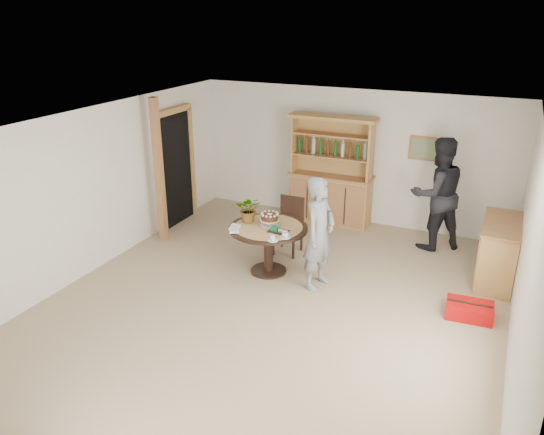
{
  "coord_description": "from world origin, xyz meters",
  "views": [
    {
      "loc": [
        2.66,
        -5.85,
        3.84
      ],
      "look_at": [
        -0.28,
        0.54,
        1.05
      ],
      "focal_mm": 35.0,
      "sensor_mm": 36.0,
      "label": 1
    }
  ],
  "objects_px": {
    "hutch": "(331,187)",
    "adult_person": "(437,194)",
    "sideboard": "(498,252)",
    "teen_boy": "(319,234)",
    "dining_table": "(268,236)",
    "dining_chair": "(290,222)",
    "red_suitcase": "(469,310)"
  },
  "relations": [
    {
      "from": "dining_table",
      "to": "adult_person",
      "type": "distance_m",
      "value": 2.97
    },
    {
      "from": "hutch",
      "to": "dining_chair",
      "type": "xyz_separation_m",
      "value": [
        -0.18,
        -1.57,
        -0.15
      ]
    },
    {
      "from": "dining_table",
      "to": "red_suitcase",
      "type": "height_order",
      "value": "dining_table"
    },
    {
      "from": "teen_boy",
      "to": "red_suitcase",
      "type": "distance_m",
      "value": 2.25
    },
    {
      "from": "dining_chair",
      "to": "red_suitcase",
      "type": "distance_m",
      "value": 3.14
    },
    {
      "from": "dining_chair",
      "to": "adult_person",
      "type": "bearing_deg",
      "value": 28.64
    },
    {
      "from": "sideboard",
      "to": "teen_boy",
      "type": "relative_size",
      "value": 0.75
    },
    {
      "from": "sideboard",
      "to": "red_suitcase",
      "type": "relative_size",
      "value": 2.02
    },
    {
      "from": "sideboard",
      "to": "teen_boy",
      "type": "xyz_separation_m",
      "value": [
        -2.37,
        -1.26,
        0.36
      ]
    },
    {
      "from": "teen_boy",
      "to": "dining_chair",
      "type": "bearing_deg",
      "value": 52.57
    },
    {
      "from": "dining_table",
      "to": "hutch",
      "type": "bearing_deg",
      "value": 85.68
    },
    {
      "from": "dining_table",
      "to": "adult_person",
      "type": "xyz_separation_m",
      "value": [
        2.16,
        2.01,
        0.36
      ]
    },
    {
      "from": "red_suitcase",
      "to": "dining_table",
      "type": "bearing_deg",
      "value": 174.96
    },
    {
      "from": "dining_table",
      "to": "teen_boy",
      "type": "relative_size",
      "value": 0.72
    },
    {
      "from": "teen_boy",
      "to": "adult_person",
      "type": "xyz_separation_m",
      "value": [
        1.31,
        2.11,
        0.13
      ]
    },
    {
      "from": "hutch",
      "to": "adult_person",
      "type": "xyz_separation_m",
      "value": [
        1.98,
        -0.39,
        0.27
      ]
    },
    {
      "from": "dining_table",
      "to": "teen_boy",
      "type": "height_order",
      "value": "teen_boy"
    },
    {
      "from": "hutch",
      "to": "teen_boy",
      "type": "bearing_deg",
      "value": -75.02
    },
    {
      "from": "dining_table",
      "to": "teen_boy",
      "type": "distance_m",
      "value": 0.89
    },
    {
      "from": "red_suitcase",
      "to": "sideboard",
      "type": "bearing_deg",
      "value": 75.27
    },
    {
      "from": "red_suitcase",
      "to": "teen_boy",
      "type": "bearing_deg",
      "value": 177.1
    },
    {
      "from": "hutch",
      "to": "dining_table",
      "type": "distance_m",
      "value": 2.41
    },
    {
      "from": "sideboard",
      "to": "dining_chair",
      "type": "height_order",
      "value": "dining_chair"
    },
    {
      "from": "dining_chair",
      "to": "red_suitcase",
      "type": "xyz_separation_m",
      "value": [
        2.98,
        -0.9,
        -0.43
      ]
    },
    {
      "from": "hutch",
      "to": "teen_boy",
      "type": "distance_m",
      "value": 2.59
    },
    {
      "from": "dining_table",
      "to": "dining_chair",
      "type": "relative_size",
      "value": 1.27
    },
    {
      "from": "hutch",
      "to": "sideboard",
      "type": "relative_size",
      "value": 1.62
    },
    {
      "from": "hutch",
      "to": "adult_person",
      "type": "bearing_deg",
      "value": -11.08
    },
    {
      "from": "hutch",
      "to": "dining_table",
      "type": "xyz_separation_m",
      "value": [
        -0.18,
        -2.4,
        -0.08
      ]
    },
    {
      "from": "sideboard",
      "to": "red_suitcase",
      "type": "xyz_separation_m",
      "value": [
        -0.24,
        -1.23,
        -0.37
      ]
    },
    {
      "from": "sideboard",
      "to": "adult_person",
      "type": "distance_m",
      "value": 1.45
    },
    {
      "from": "teen_boy",
      "to": "adult_person",
      "type": "relative_size",
      "value": 0.87
    }
  ]
}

